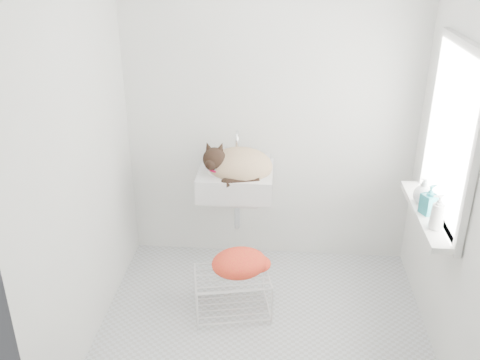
# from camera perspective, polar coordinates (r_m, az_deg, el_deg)

# --- Properties ---
(floor) EXTENTS (2.20, 2.00, 0.02)m
(floor) POSITION_cam_1_polar(r_m,az_deg,el_deg) (3.71, 2.41, -15.86)
(floor) COLOR silver
(floor) RESTS_ON ground
(back_wall) EXTENTS (2.20, 0.02, 2.50)m
(back_wall) POSITION_cam_1_polar(r_m,az_deg,el_deg) (3.99, 3.33, 7.77)
(back_wall) COLOR white
(back_wall) RESTS_ON ground
(right_wall) EXTENTS (0.02, 2.00, 2.50)m
(right_wall) POSITION_cam_1_polar(r_m,az_deg,el_deg) (3.21, 22.82, 1.47)
(right_wall) COLOR white
(right_wall) RESTS_ON ground
(left_wall) EXTENTS (0.02, 2.00, 2.50)m
(left_wall) POSITION_cam_1_polar(r_m,az_deg,el_deg) (3.26, -16.87, 2.74)
(left_wall) COLOR white
(left_wall) RESTS_ON ground
(window_glass) EXTENTS (0.01, 0.80, 1.00)m
(window_glass) POSITION_cam_1_polar(r_m,az_deg,el_deg) (3.35, 21.91, 4.41)
(window_glass) COLOR white
(window_glass) RESTS_ON right_wall
(window_frame) EXTENTS (0.04, 0.90, 1.10)m
(window_frame) POSITION_cam_1_polar(r_m,az_deg,el_deg) (3.35, 21.66, 4.42)
(window_frame) COLOR white
(window_frame) RESTS_ON right_wall
(windowsill) EXTENTS (0.16, 0.88, 0.04)m
(windowsill) POSITION_cam_1_polar(r_m,az_deg,el_deg) (3.53, 19.42, -3.43)
(windowsill) COLOR white
(windowsill) RESTS_ON right_wall
(sink) EXTENTS (0.54, 0.47, 0.22)m
(sink) POSITION_cam_1_polar(r_m,az_deg,el_deg) (3.90, -0.45, 1.11)
(sink) COLOR white
(sink) RESTS_ON back_wall
(faucet) EXTENTS (0.20, 0.14, 0.20)m
(faucet) POSITION_cam_1_polar(r_m,az_deg,el_deg) (4.01, -0.24, 3.97)
(faucet) COLOR silver
(faucet) RESTS_ON sink
(cat) EXTENTS (0.49, 0.39, 0.31)m
(cat) POSITION_cam_1_polar(r_m,az_deg,el_deg) (3.86, -0.32, 1.55)
(cat) COLOR tan
(cat) RESTS_ON sink
(wire_rack) EXTENTS (0.56, 0.44, 0.30)m
(wire_rack) POSITION_cam_1_polar(r_m,az_deg,el_deg) (3.78, -0.85, -12.03)
(wire_rack) COLOR silver
(wire_rack) RESTS_ON floor
(towel) EXTENTS (0.46, 0.39, 0.16)m
(towel) POSITION_cam_1_polar(r_m,az_deg,el_deg) (3.70, -0.08, -9.55)
(towel) COLOR orange
(towel) RESTS_ON wire_rack
(bottle_a) EXTENTS (0.09, 0.09, 0.18)m
(bottle_a) POSITION_cam_1_polar(r_m,az_deg,el_deg) (3.34, 20.15, -4.89)
(bottle_a) COLOR white
(bottle_a) RESTS_ON windowsill
(bottle_b) EXTENTS (0.12, 0.12, 0.19)m
(bottle_b) POSITION_cam_1_polar(r_m,az_deg,el_deg) (3.50, 19.42, -3.38)
(bottle_b) COLOR teal
(bottle_b) RESTS_ON windowsill
(bottle_c) EXTENTS (0.17, 0.17, 0.16)m
(bottle_c) POSITION_cam_1_polar(r_m,az_deg,el_deg) (3.62, 18.90, -2.30)
(bottle_c) COLOR white
(bottle_c) RESTS_ON windowsill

